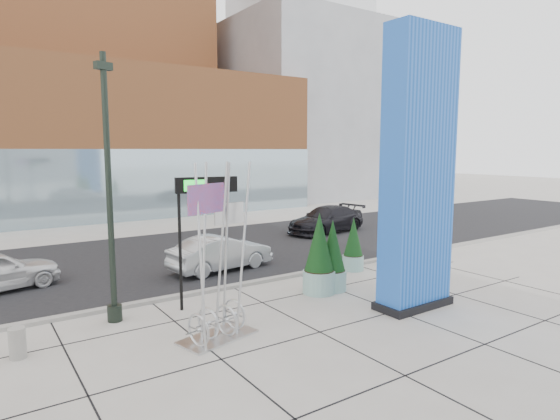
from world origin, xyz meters
TOP-DOWN VIEW (x-y plane):
  - ground at (0.00, 0.00)m, footprint 160.00×160.00m
  - street_asphalt at (0.00, 10.00)m, footprint 80.00×12.00m
  - curb_edge at (0.00, 4.00)m, footprint 80.00×0.30m
  - tower_podium at (1.00, 27.00)m, footprint 34.00×10.00m
  - tower_glass_front at (1.00, 22.20)m, footprint 34.00×0.60m
  - building_grey_parking at (26.00, 32.00)m, footprint 20.00×18.00m
  - blue_pylon at (4.79, -1.01)m, footprint 2.60×1.18m
  - lamp_post at (-3.42, 3.00)m, footprint 0.52×0.42m
  - public_art_sculpture at (-1.48, 0.21)m, footprint 2.24×1.50m
  - concrete_bollard at (-6.00, 1.79)m, footprint 0.38×0.38m
  - overhead_street_sign at (-0.74, 2.80)m, footprint 1.94×0.50m
  - round_planter_east at (6.33, 3.46)m, footprint 0.88×0.88m
  - round_planter_mid at (3.20, 1.80)m, footprint 1.13×1.13m
  - round_planter_west at (3.80, 1.80)m, footprint 1.01×1.01m
  - car_silver_mid at (1.76, 6.46)m, footprint 4.53×2.09m
  - car_dark_east at (11.07, 10.91)m, footprint 5.68×3.10m

SIDE VIEW (x-z plane):
  - ground at x=0.00m, z-range 0.00..0.00m
  - street_asphalt at x=0.00m, z-range 0.00..0.02m
  - curb_edge at x=0.00m, z-range 0.00..0.12m
  - concrete_bollard at x=-6.00m, z-range 0.00..0.75m
  - car_silver_mid at x=1.76m, z-range 0.00..1.44m
  - car_dark_east at x=11.07m, z-range 0.00..1.56m
  - round_planter_east at x=6.33m, z-range -0.06..2.13m
  - round_planter_west at x=3.80m, z-range -0.07..2.46m
  - public_art_sculpture at x=-1.48m, z-range -1.11..3.56m
  - round_planter_mid at x=3.20m, z-range -0.08..2.75m
  - tower_glass_front at x=1.00m, z-range 0.00..5.00m
  - lamp_post at x=-3.42m, z-range -0.69..6.91m
  - overhead_street_sign at x=-0.74m, z-range 1.48..5.60m
  - blue_pylon at x=4.79m, z-range -0.15..8.46m
  - tower_podium at x=1.00m, z-range 0.00..11.00m
  - building_grey_parking at x=26.00m, z-range 0.00..18.00m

